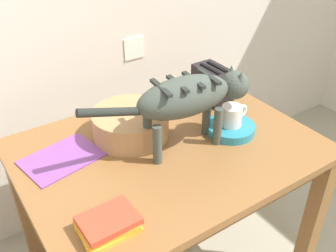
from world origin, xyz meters
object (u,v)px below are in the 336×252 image
object	(u,v)px
dining_table	(168,163)
book_stack	(108,224)
coffee_mug	(232,115)
cat	(190,97)
toaster	(212,84)
saucer_bowl	(230,128)
wicker_basket	(130,124)
magazine	(62,158)

from	to	relation	value
dining_table	book_stack	xyz separation A→B (m)	(-0.41, -0.28, 0.12)
coffee_mug	book_stack	world-z (taller)	coffee_mug
coffee_mug	cat	bearing A→B (deg)	174.01
book_stack	toaster	xyz separation A→B (m)	(0.82, 0.49, 0.06)
saucer_bowl	coffee_mug	distance (m)	0.06
saucer_bowl	book_stack	bearing A→B (deg)	-163.15
saucer_bowl	book_stack	distance (m)	0.73
wicker_basket	toaster	world-z (taller)	toaster
magazine	toaster	xyz separation A→B (m)	(0.81, 0.05, 0.08)
book_stack	wicker_basket	world-z (taller)	wicker_basket
book_stack	wicker_basket	size ratio (longest dim) A/B	0.58
saucer_bowl	wicker_basket	bearing A→B (deg)	149.91
magazine	book_stack	bearing A→B (deg)	-102.16
cat	book_stack	size ratio (longest dim) A/B	3.79
cat	coffee_mug	size ratio (longest dim) A/B	5.41
cat	wicker_basket	distance (m)	0.31
book_stack	toaster	size ratio (longest dim) A/B	0.95
magazine	book_stack	distance (m)	0.44
toaster	coffee_mug	bearing A→B (deg)	-113.03
cat	toaster	xyz separation A→B (m)	(0.33, 0.26, -0.14)
cat	toaster	world-z (taller)	cat
toaster	wicker_basket	bearing A→B (deg)	-173.03
saucer_bowl	book_stack	world-z (taller)	book_stack
wicker_basket	dining_table	bearing A→B (deg)	-60.08
magazine	toaster	bearing A→B (deg)	-7.12
dining_table	book_stack	size ratio (longest dim) A/B	6.37
wicker_basket	toaster	size ratio (longest dim) A/B	1.63
saucer_bowl	wicker_basket	world-z (taller)	wicker_basket
coffee_mug	book_stack	size ratio (longest dim) A/B	0.70
magazine	toaster	size ratio (longest dim) A/B	1.47
saucer_bowl	coffee_mug	xyz separation A→B (m)	(0.00, 0.00, 0.06)
saucer_bowl	coffee_mug	world-z (taller)	coffee_mug
dining_table	wicker_basket	distance (m)	0.24
dining_table	toaster	bearing A→B (deg)	27.81
magazine	wicker_basket	distance (m)	0.32
cat	saucer_bowl	world-z (taller)	cat
coffee_mug	dining_table	bearing A→B (deg)	167.74
saucer_bowl	coffee_mug	bearing A→B (deg)	0.00
dining_table	cat	world-z (taller)	cat
magazine	book_stack	size ratio (longest dim) A/B	1.55
saucer_bowl	magazine	xyz separation A→B (m)	(-0.69, 0.23, -0.02)
coffee_mug	magazine	bearing A→B (deg)	161.86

